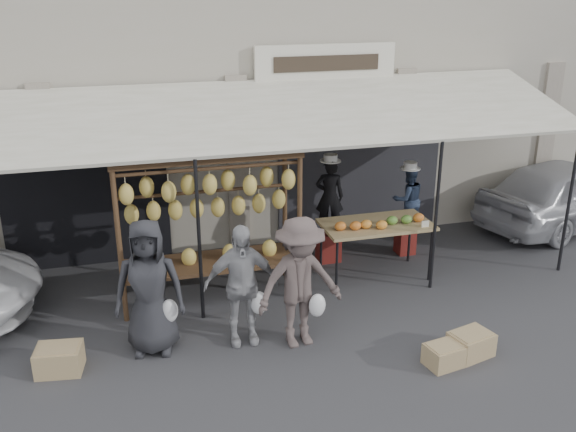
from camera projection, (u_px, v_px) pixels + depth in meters
name	position (u px, v px, depth m)	size (l,w,h in m)	color
ground_plane	(294.00, 350.00, 8.20)	(90.00, 90.00, 0.00)	#2D2D30
shophouse	(205.00, 21.00, 12.77)	(24.00, 6.15, 7.30)	#A79F90
awning	(253.00, 116.00, 9.35)	(10.00, 2.35, 2.92)	silver
banana_rack	(207.00, 198.00, 8.99)	(2.60, 0.90, 2.24)	#402C19
produce_table	(377.00, 226.00, 9.90)	(1.70, 0.90, 1.04)	tan
vendor_left	(330.00, 196.00, 10.42)	(0.46, 0.30, 1.26)	black
vendor_right	(408.00, 199.00, 10.74)	(0.55, 0.43, 1.14)	#283650
customer_left	(149.00, 287.00, 7.91)	(0.86, 0.56, 1.77)	#27282C
customer_mid	(241.00, 285.00, 8.14)	(0.95, 0.40, 1.63)	#A3A3A5
customer_right	(300.00, 283.00, 8.05)	(1.13, 0.65, 1.75)	#574A46
stool_left	(328.00, 246.00, 10.73)	(0.35, 0.35, 0.50)	maroon
stool_right	(405.00, 242.00, 11.01)	(0.29, 0.29, 0.41)	maroon
crate_near_a	(445.00, 355.00, 7.85)	(0.45, 0.34, 0.27)	tan
crate_near_b	(471.00, 344.00, 8.05)	(0.51, 0.39, 0.30)	tan
crate_far	(59.00, 359.00, 7.72)	(0.54, 0.41, 0.32)	tan
sedan	(567.00, 192.00, 12.11)	(1.54, 3.84, 1.31)	#A5A6AB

